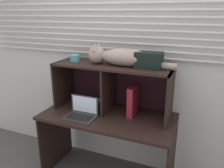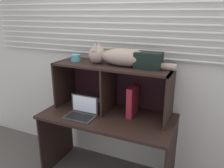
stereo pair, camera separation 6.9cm
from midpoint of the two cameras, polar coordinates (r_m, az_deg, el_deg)
name	(u,v)px [view 2 (the right image)]	position (r m, az deg, el deg)	size (l,w,h in m)	color
back_panel_with_blinds	(121,62)	(2.55, 3.18, 5.56)	(4.40, 0.08, 2.50)	beige
desk	(107,128)	(2.45, -0.36, -11.19)	(1.38, 0.68, 0.77)	black
hutch_shelf_unit	(113,79)	(2.39, 1.08, 1.27)	(1.23, 0.42, 0.51)	black
cat	(119,57)	(2.26, 2.70, 6.88)	(0.90, 0.19, 0.22)	gray
laptop	(82,112)	(2.36, -6.88, -7.04)	(0.31, 0.21, 0.20)	#323232
binder_upright	(133,101)	(2.34, 6.09, -4.24)	(0.06, 0.23, 0.31)	maroon
book_stack	(92,104)	(2.57, -4.43, -5.10)	(0.16, 0.26, 0.07)	#404A7C
small_basket	(76,58)	(2.50, -8.38, 6.57)	(0.10, 0.10, 0.07)	teal
storage_box	(148,60)	(2.18, 10.12, 5.89)	(0.25, 0.16, 0.15)	black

